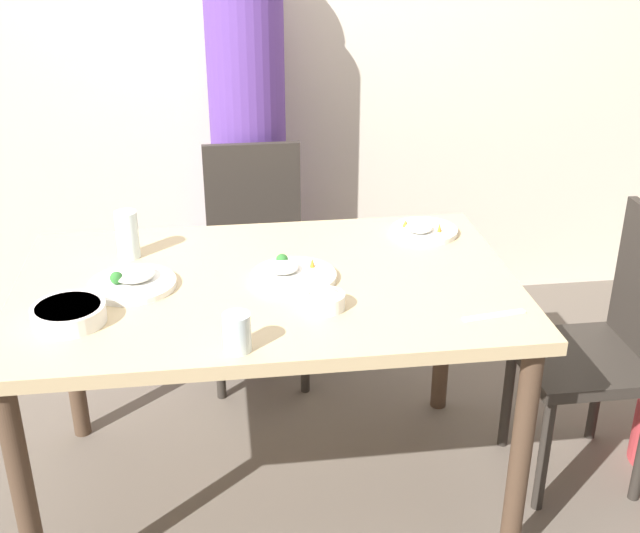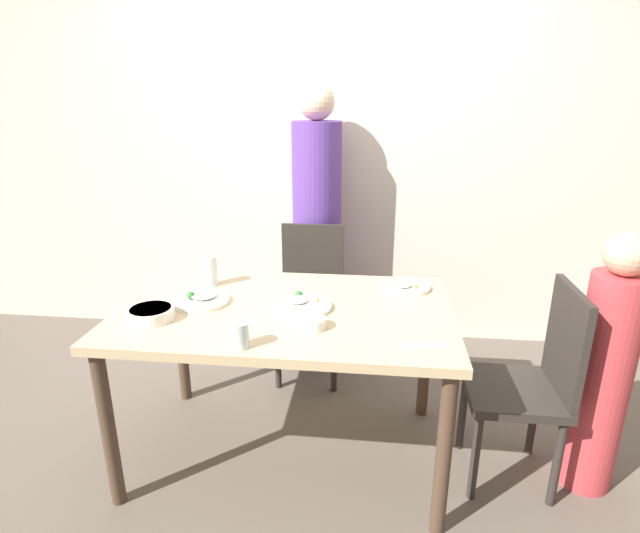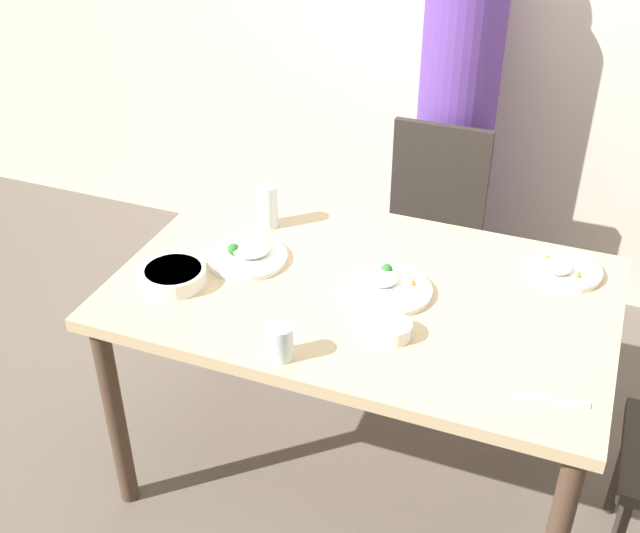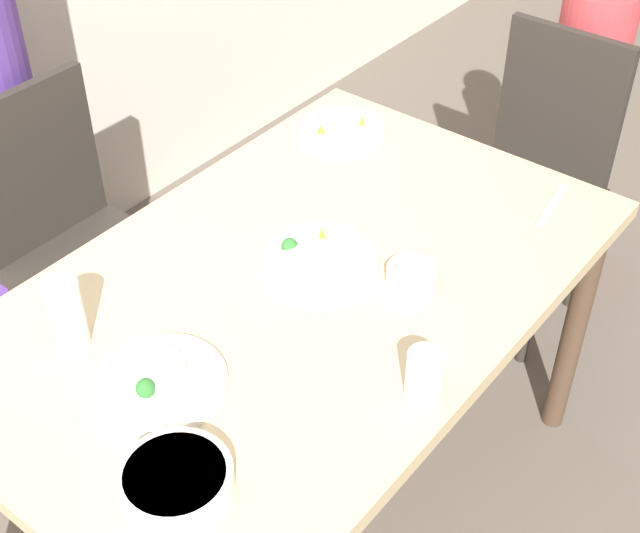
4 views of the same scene
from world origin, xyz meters
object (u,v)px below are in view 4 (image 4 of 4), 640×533
Objects in this scene: chair_child_spot at (533,174)px; bowl_curry at (176,481)px; chair_adult_spot at (76,239)px; glass_water_tall at (425,375)px; person_child at (577,122)px; plate_rice_adult at (342,129)px.

chair_child_spot reaches higher than bowl_curry.
chair_child_spot is 4.77× the size of bowl_curry.
glass_water_tall is (-0.11, -1.18, 0.32)m from chair_adult_spot.
chair_child_spot is at bearing -38.06° from chair_adult_spot.
chair_adult_spot reaches higher than bowl_curry.
glass_water_tall is (0.43, -0.20, 0.02)m from bowl_curry.
chair_child_spot is 1.26m from glass_water_tall.
chair_adult_spot is 4.77× the size of bowl_curry.
person_child is 11.56× the size of glass_water_tall.
person_child is 5.25× the size of plate_rice_adult.
plate_rice_adult is (0.53, -0.51, 0.28)m from chair_adult_spot.
bowl_curry is at bearing -84.80° from chair_child_spot.
chair_adult_spot is 9.16× the size of glass_water_tall.
glass_water_tall reaches higher than plate_rice_adult.
chair_child_spot reaches higher than plate_rice_adult.
plate_rice_adult is 0.93m from glass_water_tall.
person_child is at bearing -31.74° from chair_adult_spot.
person_child is at bearing -21.93° from plate_rice_adult.
chair_adult_spot reaches higher than plate_rice_adult.
person_child reaches higher than glass_water_tall.
chair_child_spot is 4.16× the size of plate_rice_adult.
person_child is 6.02× the size of bowl_curry.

